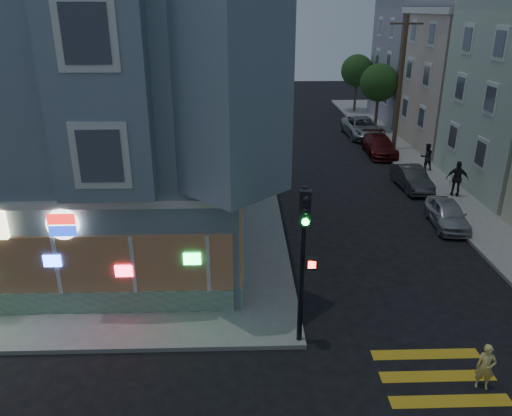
{
  "coord_description": "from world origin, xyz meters",
  "views": [
    {
      "loc": [
        1.08,
        -10.27,
        9.59
      ],
      "look_at": [
        1.62,
        6.68,
        2.72
      ],
      "focal_mm": 35.0,
      "sensor_mm": 36.0,
      "label": 1
    }
  ],
  "objects_px": {
    "parked_car_a": "(447,214)",
    "street_tree_near": "(379,83)",
    "parked_car_b": "(412,178)",
    "running_child": "(486,367)",
    "pedestrian_b": "(457,179)",
    "fire_hydrant": "(452,179)",
    "pedestrian_a": "(426,157)",
    "traffic_signal": "(304,242)",
    "utility_pole": "(400,82)",
    "parked_car_d": "(362,127)",
    "parked_car_c": "(379,145)",
    "street_tree_far": "(357,71)"
  },
  "relations": [
    {
      "from": "street_tree_far",
      "to": "fire_hydrant",
      "type": "xyz_separation_m",
      "value": [
        0.8,
        -21.99,
        -3.36
      ]
    },
    {
      "from": "utility_pole",
      "to": "running_child",
      "type": "xyz_separation_m",
      "value": [
        -4.45,
        -23.75,
        -4.13
      ]
    },
    {
      "from": "pedestrian_b",
      "to": "parked_car_c",
      "type": "relative_size",
      "value": 0.42
    },
    {
      "from": "utility_pole",
      "to": "running_child",
      "type": "relative_size",
      "value": 6.73
    },
    {
      "from": "pedestrian_b",
      "to": "parked_car_b",
      "type": "relative_size",
      "value": 0.51
    },
    {
      "from": "parked_car_b",
      "to": "traffic_signal",
      "type": "bearing_deg",
      "value": -122.58
    },
    {
      "from": "pedestrian_b",
      "to": "traffic_signal",
      "type": "bearing_deg",
      "value": 71.65
    },
    {
      "from": "running_child",
      "to": "parked_car_d",
      "type": "bearing_deg",
      "value": 104.02
    },
    {
      "from": "street_tree_near",
      "to": "street_tree_far",
      "type": "bearing_deg",
      "value": 90.0
    },
    {
      "from": "parked_car_d",
      "to": "street_tree_far",
      "type": "bearing_deg",
      "value": 78.77
    },
    {
      "from": "running_child",
      "to": "parked_car_d",
      "type": "xyz_separation_m",
      "value": [
        3.15,
        27.98,
        0.08
      ]
    },
    {
      "from": "street_tree_far",
      "to": "parked_car_d",
      "type": "height_order",
      "value": "street_tree_far"
    },
    {
      "from": "parked_car_d",
      "to": "utility_pole",
      "type": "bearing_deg",
      "value": -75.42
    },
    {
      "from": "parked_car_d",
      "to": "parked_car_a",
      "type": "bearing_deg",
      "value": -92.5
    },
    {
      "from": "utility_pole",
      "to": "pedestrian_a",
      "type": "height_order",
      "value": "utility_pole"
    },
    {
      "from": "pedestrian_b",
      "to": "parked_car_a",
      "type": "height_order",
      "value": "pedestrian_b"
    },
    {
      "from": "pedestrian_b",
      "to": "fire_hydrant",
      "type": "bearing_deg",
      "value": -85.41
    },
    {
      "from": "parked_car_a",
      "to": "street_tree_near",
      "type": "bearing_deg",
      "value": 90.59
    },
    {
      "from": "utility_pole",
      "to": "parked_car_c",
      "type": "relative_size",
      "value": 1.97
    },
    {
      "from": "pedestrian_b",
      "to": "fire_hydrant",
      "type": "xyz_separation_m",
      "value": [
        0.43,
        1.54,
        -0.53
      ]
    },
    {
      "from": "pedestrian_a",
      "to": "parked_car_c",
      "type": "relative_size",
      "value": 0.36
    },
    {
      "from": "pedestrian_b",
      "to": "parked_car_c",
      "type": "bearing_deg",
      "value": -57.58
    },
    {
      "from": "street_tree_near",
      "to": "parked_car_a",
      "type": "distance_m",
      "value": 19.47
    },
    {
      "from": "utility_pole",
      "to": "parked_car_b",
      "type": "bearing_deg",
      "value": -99.31
    },
    {
      "from": "street_tree_near",
      "to": "pedestrian_a",
      "type": "xyz_separation_m",
      "value": [
        0.35,
        -10.92,
        -2.95
      ]
    },
    {
      "from": "running_child",
      "to": "fire_hydrant",
      "type": "relative_size",
      "value": 1.65
    },
    {
      "from": "parked_car_c",
      "to": "pedestrian_a",
      "type": "bearing_deg",
      "value": -63.24
    },
    {
      "from": "street_tree_near",
      "to": "running_child",
      "type": "height_order",
      "value": "street_tree_near"
    },
    {
      "from": "street_tree_near",
      "to": "parked_car_b",
      "type": "height_order",
      "value": "street_tree_near"
    },
    {
      "from": "running_child",
      "to": "street_tree_near",
      "type": "bearing_deg",
      "value": 101.56
    },
    {
      "from": "parked_car_c",
      "to": "fire_hydrant",
      "type": "bearing_deg",
      "value": -70.25
    },
    {
      "from": "parked_car_c",
      "to": "fire_hydrant",
      "type": "relative_size",
      "value": 5.63
    },
    {
      "from": "pedestrian_b",
      "to": "parked_car_d",
      "type": "height_order",
      "value": "pedestrian_b"
    },
    {
      "from": "parked_car_b",
      "to": "parked_car_a",
      "type": "bearing_deg",
      "value": -93.03
    },
    {
      "from": "pedestrian_a",
      "to": "traffic_signal",
      "type": "height_order",
      "value": "traffic_signal"
    },
    {
      "from": "street_tree_far",
      "to": "traffic_signal",
      "type": "distance_m",
      "value": 37.04
    },
    {
      "from": "parked_car_b",
      "to": "parked_car_d",
      "type": "xyz_separation_m",
      "value": [
        0.0,
        12.16,
        0.13
      ]
    },
    {
      "from": "street_tree_near",
      "to": "traffic_signal",
      "type": "bearing_deg",
      "value": -108.63
    },
    {
      "from": "pedestrian_b",
      "to": "parked_car_d",
      "type": "xyz_separation_m",
      "value": [
        -1.87,
        13.77,
        -0.36
      ]
    },
    {
      "from": "parked_car_b",
      "to": "parked_car_c",
      "type": "height_order",
      "value": "parked_car_c"
    },
    {
      "from": "parked_car_b",
      "to": "parked_car_c",
      "type": "bearing_deg",
      "value": 86.97
    },
    {
      "from": "street_tree_far",
      "to": "parked_car_b",
      "type": "xyz_separation_m",
      "value": [
        -1.5,
        -21.93,
        -3.31
      ]
    },
    {
      "from": "pedestrian_b",
      "to": "parked_car_c",
      "type": "xyz_separation_m",
      "value": [
        -1.87,
        8.57,
        -0.45
      ]
    },
    {
      "from": "parked_car_b",
      "to": "parked_car_d",
      "type": "relative_size",
      "value": 0.7
    },
    {
      "from": "utility_pole",
      "to": "running_child",
      "type": "distance_m",
      "value": 24.51
    },
    {
      "from": "running_child",
      "to": "pedestrian_b",
      "type": "relative_size",
      "value": 0.7
    },
    {
      "from": "parked_car_b",
      "to": "parked_car_d",
      "type": "distance_m",
      "value": 12.16
    },
    {
      "from": "parked_car_c",
      "to": "traffic_signal",
      "type": "height_order",
      "value": "traffic_signal"
    },
    {
      "from": "utility_pole",
      "to": "traffic_signal",
      "type": "distance_m",
      "value": 23.71
    },
    {
      "from": "parked_car_c",
      "to": "traffic_signal",
      "type": "relative_size",
      "value": 0.92
    }
  ]
}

